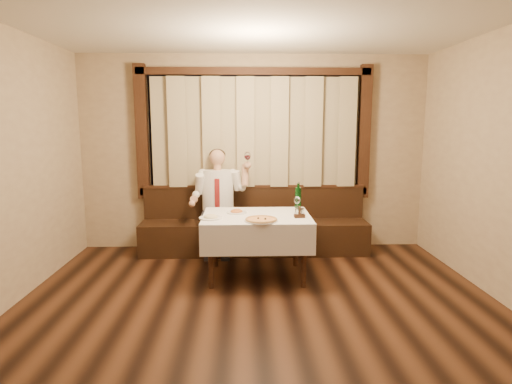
{
  "coord_description": "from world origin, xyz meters",
  "views": [
    {
      "loc": [
        -0.15,
        -3.26,
        1.84
      ],
      "look_at": [
        0.0,
        1.9,
        1.0
      ],
      "focal_mm": 30.0,
      "sensor_mm": 36.0,
      "label": 1
    }
  ],
  "objects_px": {
    "banquette": "(254,230)",
    "pasta_cream": "(211,216)",
    "green_bottle": "(298,198)",
    "dining_table": "(256,224)",
    "seated_man": "(218,194)",
    "pizza": "(261,220)",
    "pasta_red": "(237,210)",
    "cruet_caddy": "(300,214)"
  },
  "relations": [
    {
      "from": "dining_table",
      "to": "green_bottle",
      "type": "xyz_separation_m",
      "value": [
        0.53,
        0.28,
        0.25
      ]
    },
    {
      "from": "pizza",
      "to": "cruet_caddy",
      "type": "xyz_separation_m",
      "value": [
        0.45,
        0.17,
        0.03
      ]
    },
    {
      "from": "pizza",
      "to": "seated_man",
      "type": "distance_m",
      "value": 1.37
    },
    {
      "from": "pasta_red",
      "to": "pizza",
      "type": "bearing_deg",
      "value": -57.86
    },
    {
      "from": "seated_man",
      "to": "banquette",
      "type": "bearing_deg",
      "value": 10.12
    },
    {
      "from": "pasta_red",
      "to": "cruet_caddy",
      "type": "height_order",
      "value": "cruet_caddy"
    },
    {
      "from": "dining_table",
      "to": "green_bottle",
      "type": "bearing_deg",
      "value": 28.15
    },
    {
      "from": "banquette",
      "to": "pasta_cream",
      "type": "relative_size",
      "value": 12.11
    },
    {
      "from": "pasta_red",
      "to": "green_bottle",
      "type": "distance_m",
      "value": 0.79
    },
    {
      "from": "pasta_red",
      "to": "cruet_caddy",
      "type": "xyz_separation_m",
      "value": [
        0.73,
        -0.28,
        0.01
      ]
    },
    {
      "from": "cruet_caddy",
      "to": "pasta_cream",
      "type": "bearing_deg",
      "value": 175.89
    },
    {
      "from": "banquette",
      "to": "pasta_cream",
      "type": "height_order",
      "value": "banquette"
    },
    {
      "from": "pasta_cream",
      "to": "seated_man",
      "type": "distance_m",
      "value": 1.12
    },
    {
      "from": "green_bottle",
      "to": "seated_man",
      "type": "height_order",
      "value": "seated_man"
    },
    {
      "from": "seated_man",
      "to": "pasta_red",
      "type": "bearing_deg",
      "value": -71.51
    },
    {
      "from": "banquette",
      "to": "pasta_red",
      "type": "bearing_deg",
      "value": -104.84
    },
    {
      "from": "dining_table",
      "to": "green_bottle",
      "type": "distance_m",
      "value": 0.65
    },
    {
      "from": "green_bottle",
      "to": "cruet_caddy",
      "type": "bearing_deg",
      "value": -94.97
    },
    {
      "from": "banquette",
      "to": "seated_man",
      "type": "height_order",
      "value": "seated_man"
    },
    {
      "from": "pasta_red",
      "to": "cruet_caddy",
      "type": "relative_size",
      "value": 1.83
    },
    {
      "from": "pasta_red",
      "to": "banquette",
      "type": "bearing_deg",
      "value": 75.16
    },
    {
      "from": "cruet_caddy",
      "to": "seated_man",
      "type": "distance_m",
      "value": 1.48
    },
    {
      "from": "pasta_cream",
      "to": "seated_man",
      "type": "relative_size",
      "value": 0.18
    },
    {
      "from": "dining_table",
      "to": "seated_man",
      "type": "xyz_separation_m",
      "value": [
        -0.51,
        0.93,
        0.2
      ]
    },
    {
      "from": "pizza",
      "to": "seated_man",
      "type": "height_order",
      "value": "seated_man"
    },
    {
      "from": "green_bottle",
      "to": "seated_man",
      "type": "relative_size",
      "value": 0.24
    },
    {
      "from": "pasta_cream",
      "to": "green_bottle",
      "type": "height_order",
      "value": "green_bottle"
    },
    {
      "from": "pizza",
      "to": "pasta_red",
      "type": "relative_size",
      "value": 1.54
    },
    {
      "from": "dining_table",
      "to": "pasta_red",
      "type": "relative_size",
      "value": 5.23
    },
    {
      "from": "banquette",
      "to": "pizza",
      "type": "bearing_deg",
      "value": -88.16
    },
    {
      "from": "pasta_cream",
      "to": "dining_table",
      "type": "bearing_deg",
      "value": 19.08
    },
    {
      "from": "pasta_red",
      "to": "seated_man",
      "type": "xyz_separation_m",
      "value": [
        -0.27,
        0.81,
        0.06
      ]
    },
    {
      "from": "banquette",
      "to": "dining_table",
      "type": "height_order",
      "value": "banquette"
    },
    {
      "from": "pasta_cream",
      "to": "cruet_caddy",
      "type": "height_order",
      "value": "cruet_caddy"
    },
    {
      "from": "dining_table",
      "to": "cruet_caddy",
      "type": "bearing_deg",
      "value": -17.69
    },
    {
      "from": "green_bottle",
      "to": "banquette",
      "type": "bearing_deg",
      "value": 125.62
    },
    {
      "from": "pizza",
      "to": "pasta_cream",
      "type": "height_order",
      "value": "pasta_cream"
    },
    {
      "from": "pizza",
      "to": "seated_man",
      "type": "bearing_deg",
      "value": 113.71
    },
    {
      "from": "green_bottle",
      "to": "cruet_caddy",
      "type": "xyz_separation_m",
      "value": [
        -0.04,
        -0.44,
        -0.1
      ]
    },
    {
      "from": "dining_table",
      "to": "pizza",
      "type": "height_order",
      "value": "pizza"
    },
    {
      "from": "green_bottle",
      "to": "pasta_cream",
      "type": "bearing_deg",
      "value": -156.23
    },
    {
      "from": "seated_man",
      "to": "green_bottle",
      "type": "bearing_deg",
      "value": -32.0
    }
  ]
}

